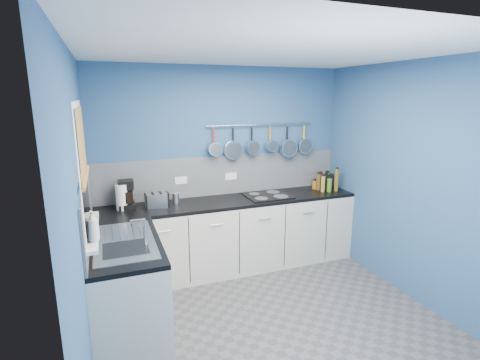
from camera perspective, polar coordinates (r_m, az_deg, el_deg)
floor at (r=3.80m, az=5.05°, el=-21.30°), size 3.20×3.00×0.02m
ceiling at (r=3.16m, az=6.01°, el=19.81°), size 3.20×3.00×0.02m
wall_back at (r=4.63m, az=-2.75°, el=2.04°), size 3.20×0.02×2.50m
wall_front at (r=2.11m, az=24.33°, el=-13.02°), size 3.20×0.02×2.50m
wall_left at (r=2.96m, az=-23.93°, el=-5.50°), size 0.02×3.00×2.50m
wall_right at (r=4.21m, az=25.56°, el=-0.35°), size 0.02×3.00×2.50m
backsplash_back at (r=4.63m, az=-2.65°, el=0.78°), size 3.20×0.02×0.50m
backsplash_left at (r=3.56m, az=-22.97°, el=-4.06°), size 0.02×1.80×0.50m
cabinet_run_back at (r=4.58m, az=-1.42°, el=-8.78°), size 3.20×0.60×0.86m
worktop_back at (r=4.43m, az=-1.45°, el=-3.38°), size 3.20×0.60×0.04m
cabinet_run_left at (r=3.55m, az=-17.23°, el=-16.25°), size 0.60×1.20×0.86m
worktop_left at (r=3.36m, az=-17.75°, el=-9.52°), size 0.60×1.20×0.04m
window_frame at (r=3.17m, az=-23.54°, el=1.35°), size 0.01×1.00×1.10m
window_glass at (r=3.17m, az=-23.45°, el=1.36°), size 0.01×0.90×1.00m
bamboo_blind at (r=3.14m, az=-23.68°, el=5.39°), size 0.01×0.90×0.55m
window_sill at (r=3.31m, az=-22.29°, el=-7.38°), size 0.10×0.98×0.03m
sink_unit at (r=3.35m, az=-17.78°, el=-9.14°), size 0.50×0.95×0.01m
mixer_tap at (r=3.15m, az=-14.82°, el=-7.94°), size 0.12×0.08×0.26m
socket_left at (r=4.49m, az=-9.29°, el=-0.04°), size 0.15×0.01×0.09m
socket_right at (r=4.65m, az=-1.43°, el=0.60°), size 0.15×0.01×0.09m
pot_rail at (r=4.68m, az=3.31°, el=8.70°), size 1.45×0.02×0.02m
soap_bottle_a at (r=2.99m, az=-22.24°, el=-6.76°), size 0.12×0.12×0.24m
soap_bottle_b at (r=3.19m, az=-22.12°, el=-6.16°), size 0.08×0.08×0.17m
paper_towel at (r=4.22m, az=-18.17°, el=-2.59°), size 0.14×0.14×0.29m
coffee_maker at (r=4.25m, az=-17.48°, el=-2.21°), size 0.19×0.21×0.32m
toaster at (r=4.23m, az=-12.97°, el=-3.13°), size 0.27×0.19×0.16m
canister at (r=4.34m, az=-10.12°, el=-2.85°), size 0.10×0.10×0.12m
hob at (r=4.60m, az=4.35°, el=-2.46°), size 0.55×0.48×0.01m
pan_0 at (r=4.47m, az=-4.17°, el=6.18°), size 0.17×0.11×0.36m
pan_1 at (r=4.55m, az=-1.08°, el=5.92°), size 0.23×0.06×0.42m
pan_2 at (r=4.64m, az=1.89°, el=6.37°), size 0.18×0.09×0.37m
pan_3 at (r=4.74m, az=4.74°, el=6.66°), size 0.15×0.13×0.34m
pan_4 at (r=4.86m, az=7.46°, el=6.24°), size 0.24×0.10×0.43m
pan_5 at (r=4.98m, az=10.06°, el=6.46°), size 0.21×0.08×0.40m
condiment_0 at (r=5.17m, az=13.60°, el=0.06°), size 0.07×0.07×0.21m
condiment_1 at (r=5.10m, az=12.58°, el=-0.06°), size 0.06×0.06×0.20m
condiment_2 at (r=5.04m, az=11.70°, el=-0.72°), size 0.07×0.07×0.12m
condiment_3 at (r=5.09m, az=14.16°, el=-0.29°), size 0.07×0.07×0.19m
condiment_4 at (r=5.01m, az=13.41°, el=-0.32°), size 0.06×0.06×0.21m
condiment_5 at (r=4.98m, az=12.29°, el=-0.30°), size 0.06×0.06×0.22m
condiment_6 at (r=4.98m, az=14.98°, el=0.02°), size 0.06×0.06×0.30m
condiment_7 at (r=4.92m, az=13.91°, el=-0.76°), size 0.06×0.06×0.18m
condiment_8 at (r=4.89m, az=12.96°, el=-0.60°), size 0.05×0.05×0.22m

